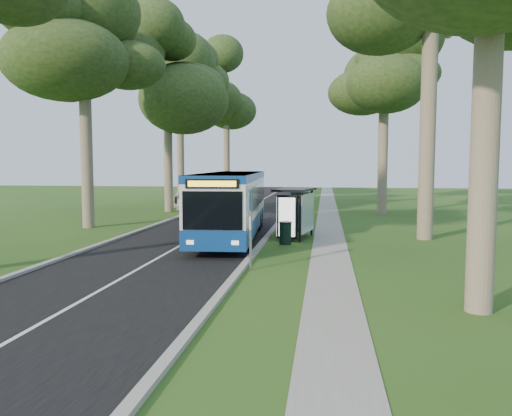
{
  "coord_description": "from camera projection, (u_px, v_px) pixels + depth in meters",
  "views": [
    {
      "loc": [
        2.78,
        -18.48,
        3.56
      ],
      "look_at": [
        -0.32,
        3.76,
        1.6
      ],
      "focal_mm": 35.0,
      "sensor_mm": 36.0,
      "label": 1
    }
  ],
  "objects": [
    {
      "name": "tree_east_c",
      "position": [
        385.0,
        55.0,
        34.78
      ],
      "size": [
        5.2,
        5.2,
        15.08
      ],
      "color": "#7A6B56",
      "rests_on": "ground"
    },
    {
      "name": "kerb_west",
      "position": [
        160.0,
        223.0,
        29.75
      ],
      "size": [
        0.25,
        100.0,
        0.12
      ],
      "primitive_type": "cube",
      "color": "#9E9B93",
      "rests_on": "ground"
    },
    {
      "name": "tree_west_e",
      "position": [
        226.0,
        87.0,
        56.52
      ],
      "size": [
        5.2,
        5.2,
        16.68
      ],
      "color": "#7A6B56",
      "rests_on": "ground"
    },
    {
      "name": "road",
      "position": [
        217.0,
        225.0,
        29.28
      ],
      "size": [
        7.0,
        100.0,
        0.02
      ],
      "primitive_type": "cube",
      "color": "black",
      "rests_on": "ground"
    },
    {
      "name": "tree_west_d",
      "position": [
        180.0,
        82.0,
        47.08
      ],
      "size": [
        5.2,
        5.2,
        15.31
      ],
      "color": "#7A6B56",
      "rests_on": "ground"
    },
    {
      "name": "bus_stop_sign",
      "position": [
        251.0,
        220.0,
        16.75
      ],
      "size": [
        0.09,
        0.39,
        2.77
      ],
      "rotation": [
        0.0,
        0.0,
        -0.02
      ],
      "color": "gray",
      "rests_on": "ground"
    },
    {
      "name": "car_silver",
      "position": [
        207.0,
        194.0,
        49.45
      ],
      "size": [
        1.96,
        4.29,
        1.37
      ],
      "primitive_type": "imported",
      "rotation": [
        0.0,
        0.0,
        0.13
      ],
      "color": "#A2A4AA",
      "rests_on": "ground"
    },
    {
      "name": "kerb_east",
      "position": [
        276.0,
        225.0,
        28.79
      ],
      "size": [
        0.25,
        100.0,
        0.12
      ],
      "primitive_type": "cube",
      "color": "#9E9B93",
      "rests_on": "ground"
    },
    {
      "name": "litter_bin",
      "position": [
        285.0,
        233.0,
        22.3
      ],
      "size": [
        0.58,
        0.58,
        1.01
      ],
      "rotation": [
        0.0,
        0.0,
        0.34
      ],
      "color": "black",
      "rests_on": "ground"
    },
    {
      "name": "tree_west_c",
      "position": [
        167.0,
        76.0,
        37.05
      ],
      "size": [
        5.2,
        5.2,
        13.62
      ],
      "color": "#7A6B56",
      "rests_on": "ground"
    },
    {
      "name": "bus",
      "position": [
        232.0,
        204.0,
        24.19
      ],
      "size": [
        3.29,
        12.05,
        3.16
      ],
      "rotation": [
        0.0,
        0.0,
        0.07
      ],
      "color": "white",
      "rests_on": "ground"
    },
    {
      "name": "tree_east_d",
      "position": [
        383.0,
        76.0,
        46.4
      ],
      "size": [
        5.2,
        5.2,
        15.92
      ],
      "color": "#7A6B56",
      "rests_on": "ground"
    },
    {
      "name": "bus_shelter",
      "position": [
        297.0,
        204.0,
        23.72
      ],
      "size": [
        2.06,
        3.06,
        2.41
      ],
      "rotation": [
        0.0,
        0.0,
        -0.2
      ],
      "color": "black",
      "rests_on": "ground"
    },
    {
      "name": "car_white",
      "position": [
        187.0,
        199.0,
        39.49
      ],
      "size": [
        3.67,
        5.39,
        1.7
      ],
      "primitive_type": "imported",
      "rotation": [
        0.0,
        0.0,
        0.37
      ],
      "color": "white",
      "rests_on": "ground"
    },
    {
      "name": "centre_line",
      "position": [
        217.0,
        225.0,
        29.28
      ],
      "size": [
        0.12,
        100.0,
        0.0
      ],
      "primitive_type": "cube",
      "color": "white",
      "rests_on": "road"
    },
    {
      "name": "tree_west_b",
      "position": [
        83.0,
        32.0,
        27.33
      ],
      "size": [
        5.2,
        5.2,
        14.55
      ],
      "color": "#7A6B56",
      "rests_on": "ground"
    },
    {
      "name": "footpath",
      "position": [
        329.0,
        227.0,
        28.38
      ],
      "size": [
        1.5,
        100.0,
        0.02
      ],
      "primitive_type": "cube",
      "color": "gray",
      "rests_on": "ground"
    },
    {
      "name": "ground",
      "position": [
        251.0,
        259.0,
        18.93
      ],
      "size": [
        120.0,
        120.0,
        0.0
      ],
      "primitive_type": "plane",
      "color": "#254B17",
      "rests_on": "ground"
    }
  ]
}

